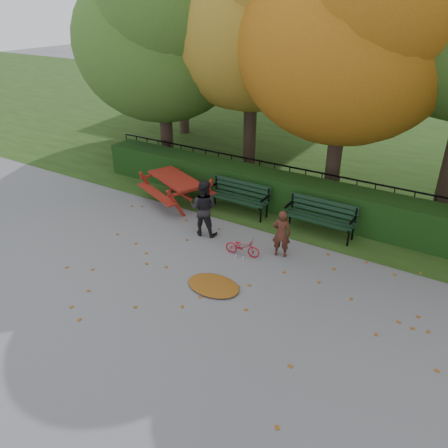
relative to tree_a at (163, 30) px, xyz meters
The scene contains 14 objects.
ground 8.86m from the tree_a, 47.07° to the right, with size 90.00×90.00×0.00m, color slate.
grass_strip 10.87m from the tree_a, 58.37° to the left, with size 90.00×90.00×0.00m, color #203611.
hedge 6.65m from the tree_a, 11.73° to the right, with size 13.00×0.90×1.00m, color black.
iron_fence 6.55m from the tree_a, ahead, with size 14.00×0.04×1.02m.
tree_a is the anchor object (origin of this frame).
tree_c 6.04m from the tree_a, ahead, with size 6.30×6.00×8.00m.
bench_left 5.89m from the tree_a, 25.76° to the right, with size 1.80×0.57×0.88m.
bench_right 7.69m from the tree_a, 16.61° to the right, with size 1.80×0.57×0.88m.
picnic_table 5.00m from the tree_a, 49.04° to the right, with size 2.36×2.16×0.93m.
leaf_pile 8.73m from the tree_a, 45.20° to the right, with size 1.17×0.81×0.08m, color brown.
leaf_scatter 8.67m from the tree_a, 45.49° to the right, with size 9.00×5.70×0.01m, color brown, non-canonical shape.
child 7.89m from the tree_a, 29.97° to the right, with size 0.42×0.28×1.16m, color #472016.
adult 6.40m from the tree_a, 42.56° to the right, with size 0.71×0.56×1.47m, color black.
bicycle 7.75m from the tree_a, 36.92° to the right, with size 0.29×0.84×0.44m, color #B1101F.
Camera 1 is at (4.28, -6.03, 5.43)m, focal length 35.00 mm.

